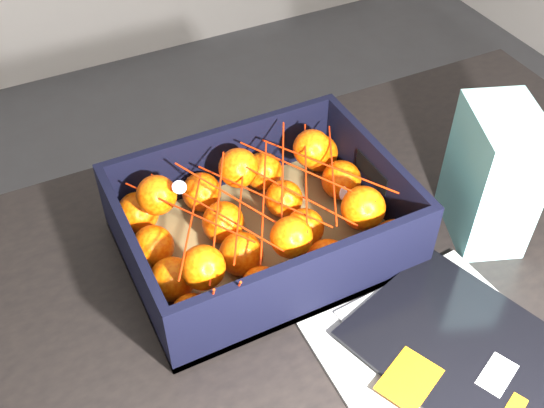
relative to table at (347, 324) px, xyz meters
name	(u,v)px	position (x,y,z in m)	size (l,w,h in m)	color
table	(347,324)	(0.00, 0.00, 0.00)	(1.21, 0.81, 0.75)	black
magazine_stack	(455,362)	(0.04, -0.17, 0.11)	(0.32, 0.33, 0.02)	#B5B5B0
produce_crate	(263,227)	(-0.08, 0.12, 0.14)	(0.39, 0.29, 0.12)	brown
clementine_heap	(263,218)	(-0.08, 0.12, 0.15)	(0.37, 0.27, 0.11)	#FD5205
mesh_net	(260,199)	(-0.09, 0.11, 0.20)	(0.32, 0.26, 0.09)	#BC2307
retail_carton	(493,176)	(0.23, 0.01, 0.20)	(0.09, 0.14, 0.21)	white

